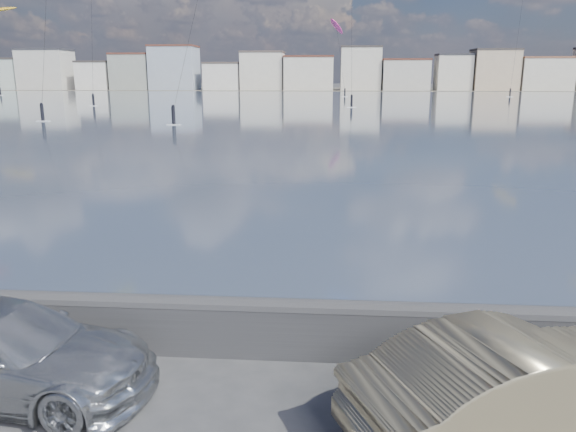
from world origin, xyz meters
name	(u,v)px	position (x,y,z in m)	size (l,w,h in m)	color
bay_water	(322,104)	(0.00, 91.50, 0.01)	(500.00, 177.00, 0.00)	#38465F
far_shore_strip	(327,89)	(0.00, 200.00, 0.01)	(500.00, 60.00, 0.00)	#4C473D
seawall	(225,324)	(0.00, 2.70, 0.58)	(400.00, 0.36, 1.08)	#28282B
far_buildings	(331,72)	(1.31, 186.00, 6.03)	(240.79, 13.26, 14.60)	#B7C6BC
car_silver	(1,351)	(-3.16, 1.25, 0.69)	(1.94, 4.78, 1.39)	#B5B7BC
car_champagne	(521,387)	(4.33, 0.67, 0.78)	(1.64, 4.71, 1.55)	tan
kitesurfer_7	(337,28)	(2.61, 136.06, 15.90)	(5.13, 14.79, 18.39)	#E5338C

